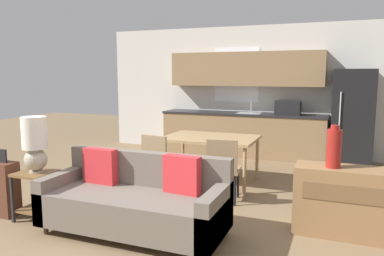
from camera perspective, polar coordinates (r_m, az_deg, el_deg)
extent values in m
plane|color=#7F6647|center=(4.13, -7.50, -16.01)|extent=(20.00, 20.00, 0.00)
cube|color=silver|center=(8.14, 8.35, 5.69)|extent=(6.40, 0.06, 2.70)
cube|color=white|center=(8.15, 6.81, 8.02)|extent=(0.97, 0.01, 1.15)
cube|color=#8E704C|center=(7.90, 7.65, -1.08)|extent=(3.35, 0.62, 0.86)
cube|color=#232326|center=(7.84, 7.71, 2.17)|extent=(3.38, 0.65, 0.04)
cube|color=#B2B5B7|center=(7.76, 8.71, 2.25)|extent=(0.48, 0.36, 0.01)
cylinder|color=#B7BABC|center=(7.91, 9.01, 3.21)|extent=(0.02, 0.02, 0.24)
cube|color=#8E704C|center=(7.94, 8.08, 8.89)|extent=(3.18, 0.34, 0.70)
cube|color=black|center=(7.61, 14.42, 3.02)|extent=(0.48, 0.36, 0.28)
cube|color=black|center=(7.56, 23.23, 1.47)|extent=(0.72, 0.71, 1.79)
cylinder|color=silver|center=(7.17, 21.62, 1.95)|extent=(0.02, 0.02, 0.80)
cube|color=tan|center=(5.85, 2.86, -1.55)|extent=(1.42, 0.98, 0.04)
cylinder|color=tan|center=(5.77, -4.71, -5.35)|extent=(0.05, 0.05, 0.68)
cylinder|color=tan|center=(5.35, 8.01, -6.51)|extent=(0.05, 0.05, 0.68)
cylinder|color=tan|center=(6.54, -1.38, -3.73)|extent=(0.05, 0.05, 0.68)
cylinder|color=tan|center=(6.16, 9.89, -4.59)|extent=(0.05, 0.05, 0.68)
cylinder|color=#3D2D1E|center=(4.42, -21.35, -14.18)|extent=(0.05, 0.05, 0.10)
cylinder|color=#3D2D1E|center=(4.87, -16.15, -11.82)|extent=(0.05, 0.05, 0.10)
cylinder|color=#3D2D1E|center=(4.10, 4.57, -15.40)|extent=(0.05, 0.05, 0.10)
cube|color=#6B6056|center=(4.07, -8.99, -12.19)|extent=(1.96, 0.80, 0.36)
cube|color=#6B6056|center=(4.29, -6.79, -8.45)|extent=(1.96, 0.14, 0.73)
cube|color=#6B6056|center=(4.56, -19.07, -9.39)|extent=(0.14, 0.80, 0.50)
cube|color=#6B6056|center=(3.70, 3.60, -13.11)|extent=(0.14, 0.80, 0.50)
cube|color=red|center=(4.40, -13.78, -5.64)|extent=(0.40, 0.14, 0.40)
cube|color=red|center=(3.92, -1.52, -7.11)|extent=(0.41, 0.17, 0.40)
cube|color=brown|center=(4.73, -22.76, -6.37)|extent=(0.41, 0.41, 0.03)
cube|color=brown|center=(4.85, -22.48, -11.28)|extent=(0.37, 0.37, 0.02)
cube|color=#232326|center=(4.81, -25.70, -9.82)|extent=(0.03, 0.03, 0.54)
cube|color=#232326|center=(4.56, -22.50, -10.61)|extent=(0.03, 0.03, 0.54)
cube|color=#232326|center=(5.05, -22.63, -8.79)|extent=(0.03, 0.03, 0.54)
cube|color=#232326|center=(4.81, -19.45, -9.46)|extent=(0.03, 0.03, 0.54)
cylinder|color=#B2A893|center=(4.71, -22.61, -6.11)|extent=(0.16, 0.16, 0.02)
sphere|color=#B2A893|center=(4.68, -22.70, -4.46)|extent=(0.26, 0.26, 0.26)
cylinder|color=white|center=(4.62, -22.92, -0.66)|extent=(0.28, 0.28, 0.37)
cube|color=olive|center=(4.31, 21.98, -10.32)|extent=(0.99, 0.41, 0.73)
cube|color=brown|center=(4.07, 22.11, -9.28)|extent=(0.79, 0.01, 0.18)
cylinder|color=maroon|center=(4.13, 20.81, -2.95)|extent=(0.15, 0.15, 0.40)
cylinder|color=maroon|center=(4.10, 20.97, 0.11)|extent=(0.08, 0.08, 0.04)
cube|color=#997A56|center=(5.35, -4.58, -5.50)|extent=(0.47, 0.47, 0.04)
cube|color=#997A56|center=(5.14, -5.82, -3.46)|extent=(0.40, 0.08, 0.42)
cylinder|color=black|center=(5.45, -2.05, -7.64)|extent=(0.03, 0.03, 0.41)
cylinder|color=black|center=(5.63, -5.02, -7.15)|extent=(0.03, 0.03, 0.41)
cylinder|color=black|center=(5.18, -4.03, -8.52)|extent=(0.03, 0.03, 0.41)
cylinder|color=black|center=(5.37, -7.10, -7.96)|extent=(0.03, 0.03, 0.41)
cube|color=#997A56|center=(5.04, 4.90, -6.35)|extent=(0.47, 0.47, 0.04)
cube|color=#997A56|center=(4.80, 4.58, -4.28)|extent=(0.40, 0.08, 0.42)
cylinder|color=black|center=(5.24, 7.01, -8.35)|extent=(0.03, 0.03, 0.41)
cylinder|color=black|center=(5.29, 3.32, -8.15)|extent=(0.03, 0.03, 0.41)
cylinder|color=black|center=(4.92, 6.55, -9.46)|extent=(0.03, 0.03, 0.41)
cylinder|color=black|center=(4.97, 2.60, -9.23)|extent=(0.03, 0.03, 0.41)
cube|color=brown|center=(5.12, -27.17, -8.19)|extent=(0.44, 0.22, 0.65)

